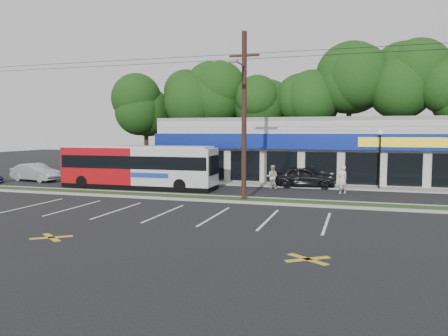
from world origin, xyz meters
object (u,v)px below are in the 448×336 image
metrobus (139,166)px  car_silver (36,172)px  pedestrian_b (272,177)px  utility_pole (241,110)px  lamp_post (380,153)px  car_dark (305,177)px  pedestrian_a (342,180)px

metrobus → car_silver: size_ratio=2.59×
metrobus → pedestrian_b: size_ratio=6.69×
utility_pole → lamp_post: bearing=43.9°
lamp_post → car_dark: 5.59m
metrobus → car_silver: (-10.43, 1.52, -0.91)m
pedestrian_b → lamp_post: bearing=-164.6°
lamp_post → car_silver: size_ratio=0.94×
car_silver → pedestrian_b: size_ratio=2.58×
car_dark → pedestrian_a: size_ratio=2.41×
lamp_post → car_silver: lamp_post is taller
car_silver → pedestrian_a: pedestrian_a is taller
utility_pole → pedestrian_b: utility_pole is taller
pedestrian_a → car_silver: bearing=-35.0°
metrobus → car_silver: 10.58m
utility_pole → lamp_post: (8.17, 7.87, -2.74)m
utility_pole → pedestrian_a: 8.86m
pedestrian_a → pedestrian_b: size_ratio=1.09×
lamp_post → pedestrian_a: (-2.44, -2.80, -1.72)m
car_silver → pedestrian_a: size_ratio=2.37×
lamp_post → metrobus: lamp_post is taller
lamp_post → metrobus: size_ratio=0.36×
car_dark → pedestrian_b: (-2.16, -1.52, 0.09)m
utility_pole → car_dark: 9.35m
lamp_post → car_dark: size_ratio=0.93×
car_dark → pedestrian_b: size_ratio=2.63×
car_dark → utility_pole: bearing=156.2°
lamp_post → pedestrian_a: size_ratio=2.23×
car_silver → pedestrian_a: bearing=-80.6°
utility_pole → car_silver: size_ratio=11.10×
car_silver → car_dark: bearing=-74.2°
car_dark → pedestrian_b: pedestrian_b is taller
car_silver → pedestrian_b: pedestrian_b is taller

